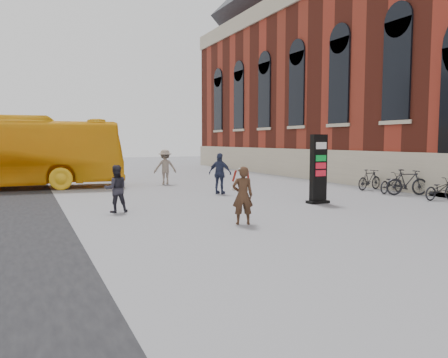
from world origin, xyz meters
name	(u,v)px	position (x,y,z in m)	size (l,w,h in m)	color
ground	(256,220)	(0.00, 0.00, 0.00)	(100.00, 100.00, 0.00)	#9E9EA3
info_pylon	(318,169)	(3.72, 2.04, 1.27)	(0.82, 0.42, 2.53)	black
woman	(243,195)	(-0.67, -0.42, 0.82)	(0.72, 0.69, 1.61)	#362517
pedestrian_a	(116,189)	(-3.45, 3.08, 0.76)	(0.74, 0.58, 1.53)	#2A2832
pedestrian_b	(165,167)	(0.69, 11.21, 0.92)	(1.19, 0.68, 1.84)	gray
pedestrian_c	(220,174)	(1.61, 6.15, 0.89)	(1.04, 0.43, 1.78)	#2B324F
bike_4	(440,189)	(8.60, 0.78, 0.43)	(0.57, 1.64, 0.86)	black
bike_5	(407,182)	(8.60, 2.39, 0.55)	(0.52, 1.85, 1.11)	black
bike_6	(391,183)	(8.60, 3.26, 0.45)	(0.60, 1.72, 0.90)	black
bike_7	(369,180)	(8.60, 4.61, 0.49)	(0.46, 1.63, 0.98)	black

